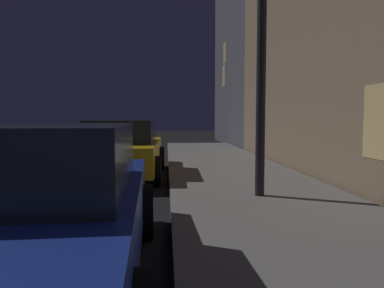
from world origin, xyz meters
name	(u,v)px	position (x,y,z in m)	size (l,w,h in m)	color
car_blue	(39,210)	(2.85, 1.89, 0.71)	(2.08, 4.16, 1.43)	navy
car_yellow_cab	(123,149)	(2.85, 7.90, 0.71)	(2.06, 4.20, 1.43)	gold
street_lamp	(262,0)	(5.54, 4.83, 3.44)	(0.44, 0.44, 4.90)	black
building_far	(288,19)	(10.35, 17.74, 6.70)	(6.10, 11.70, 13.41)	#4C4C56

